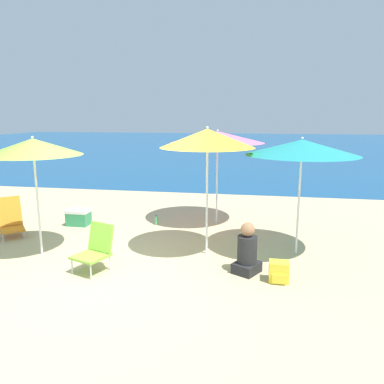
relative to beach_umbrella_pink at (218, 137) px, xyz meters
The scene contains 12 objects.
ground_plane 3.76m from the beach_umbrella_pink, 114.97° to the right, with size 60.00×60.00×0.00m, color #C6B284.
sea_water 23.25m from the beach_umbrella_pink, 93.38° to the left, with size 60.00×40.00×0.01m.
beach_umbrella_pink is the anchor object (origin of this frame).
beach_umbrella_yellow 1.93m from the beach_umbrella_pink, 88.55° to the right, with size 1.57×1.57×2.19m.
beach_umbrella_teal 2.29m from the beach_umbrella_pink, 46.39° to the right, with size 1.86×1.86×2.02m.
beach_umbrella_lime 3.70m from the beach_umbrella_pink, 138.29° to the right, with size 1.59×1.59×2.03m.
beach_chair_lime 3.64m from the beach_umbrella_pink, 117.86° to the right, with size 0.63×0.67×0.72m.
beach_chair_orange 4.55m from the beach_umbrella_pink, 157.93° to the right, with size 0.73×0.75×0.76m.
person_seated_near 3.15m from the beach_umbrella_pink, 73.69° to the right, with size 0.48×0.50×0.79m.
backpack_yellow 3.57m from the beach_umbrella_pink, 66.63° to the right, with size 0.28×0.25×0.30m.
water_bottle 2.26m from the beach_umbrella_pink, 163.17° to the right, with size 0.07×0.07×0.22m.
cooler_box 3.50m from the beach_umbrella_pink, 166.57° to the right, with size 0.48×0.34×0.35m.
Camera 1 is at (2.27, -5.11, 2.36)m, focal length 35.00 mm.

